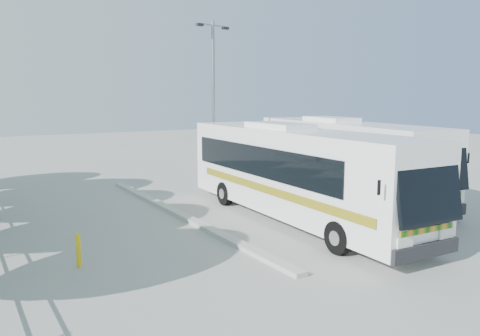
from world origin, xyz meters
TOP-DOWN VIEW (x-y plane):
  - ground at (0.00, 0.00)m, footprint 100.00×100.00m
  - kerb_divider at (-2.30, 2.00)m, footprint 0.40×16.00m
  - coach_main at (1.34, -0.98)m, footprint 3.35×13.16m
  - coach_adjacent at (6.46, 1.64)m, footprint 4.91×13.41m
  - lamppost at (2.00, 6.81)m, footprint 2.14×0.64m
  - bollard at (-7.24, -1.93)m, footprint 0.16×0.16m

SIDE VIEW (x-z plane):
  - ground at x=0.00m, z-range 0.00..0.00m
  - kerb_divider at x=-2.30m, z-range 0.00..0.15m
  - bollard at x=-7.24m, z-range 0.00..1.00m
  - coach_main at x=1.34m, z-range 0.17..3.79m
  - coach_adjacent at x=6.46m, z-range 0.18..3.83m
  - lamppost at x=2.00m, z-range 0.46..9.27m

